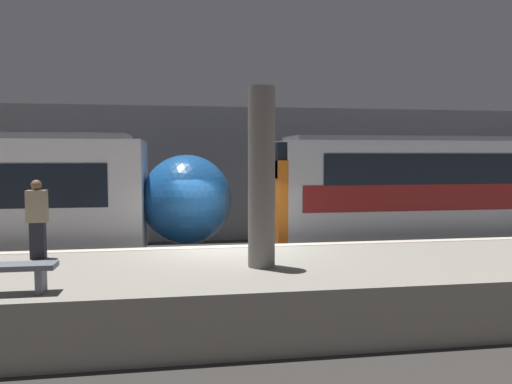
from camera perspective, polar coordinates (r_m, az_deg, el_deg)
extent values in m
plane|color=#33302D|center=(11.72, -3.24, -11.14)|extent=(120.00, 120.00, 0.00)
cube|color=gray|center=(9.66, -2.01, -11.29)|extent=(40.00, 4.01, 1.04)
cube|color=beige|center=(11.34, -3.19, -6.24)|extent=(40.00, 0.30, 0.01)
cube|color=gray|center=(18.14, -5.51, 2.06)|extent=(50.00, 0.15, 4.85)
cylinder|color=slate|center=(9.15, 0.63, 1.66)|extent=(0.50, 0.50, 3.31)
ellipsoid|color=#195199|center=(13.65, -7.93, -0.86)|extent=(2.42, 2.61, 2.43)
sphere|color=#F2EFCC|center=(13.75, -3.94, -2.61)|extent=(0.20, 0.20, 0.20)
cube|color=orange|center=(13.91, 1.93, -1.09)|extent=(0.25, 2.78, 2.31)
cube|color=black|center=(13.86, 1.95, 3.68)|extent=(0.25, 2.50, 0.92)
sphere|color=#EA4C42|center=(13.31, 1.80, -3.08)|extent=(0.18, 0.18, 0.18)
sphere|color=#EA4C42|center=(14.55, 0.85, -2.45)|extent=(0.18, 0.18, 0.18)
cube|color=black|center=(10.90, -23.65, -5.09)|extent=(0.28, 0.20, 0.73)
cube|color=gray|center=(10.81, -23.76, -1.50)|extent=(0.38, 0.24, 0.64)
sphere|color=brown|center=(10.78, -23.82, 0.74)|extent=(0.21, 0.21, 0.21)
cube|color=slate|center=(8.25, -23.36, -9.13)|extent=(0.10, 0.32, 0.41)
cube|color=slate|center=(8.35, -26.93, -7.65)|extent=(1.50, 0.40, 0.08)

